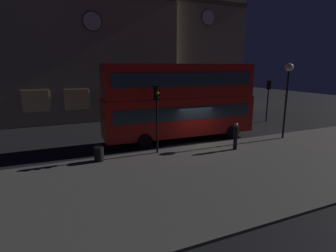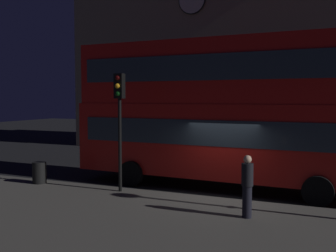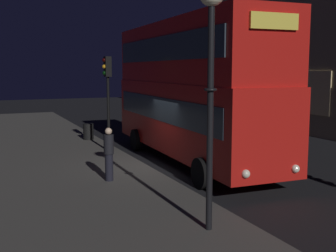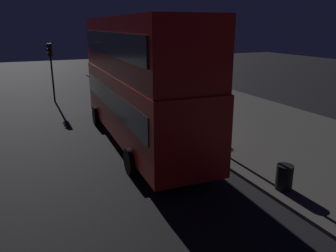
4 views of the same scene
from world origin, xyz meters
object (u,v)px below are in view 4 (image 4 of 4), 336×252
Objects in this scene: traffic_light_far_side at (51,60)px; street_lamp at (147,40)px; litter_bin at (284,177)px; pedestrian at (195,104)px; traffic_light_near_kerb at (225,82)px; double_decker_bus at (139,77)px.

street_lamp reaches higher than traffic_light_far_side.
street_lamp is at bearing -2.03° from litter_bin.
traffic_light_far_side reaches higher than pedestrian.
traffic_light_near_kerb is 4.32m from litter_bin.
pedestrian is (-4.95, -0.84, -3.21)m from street_lamp.
pedestrian is at bearing -9.01° from litter_bin.
pedestrian is 2.11× the size of litter_bin.
street_lamp is (6.96, -3.05, 1.20)m from double_decker_bus.
traffic_light_near_kerb reaches higher than pedestrian.
double_decker_bus is 6.53× the size of pedestrian.
street_lamp is at bearing -101.12° from pedestrian.
traffic_light_far_side is at bearing -74.19° from pedestrian.
traffic_light_near_kerb is 0.76× the size of street_lamp.
pedestrian is at bearing -170.33° from street_lamp.
traffic_light_far_side is (13.43, 5.08, -0.19)m from traffic_light_near_kerb.
pedestrian is at bearing -60.27° from double_decker_bus.
double_decker_bus is 2.74× the size of traffic_light_near_kerb.
traffic_light_near_kerb is 2.39× the size of pedestrian.
double_decker_bus is at bearing 14.99° from traffic_light_far_side.
double_decker_bus is 2.08× the size of street_lamp.
traffic_light_far_side is 0.74× the size of street_lamp.
street_lamp is 5.96m from pedestrian.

